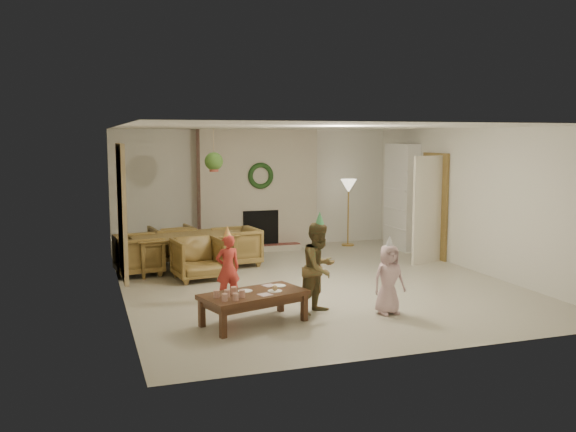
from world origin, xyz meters
name	(u,v)px	position (x,y,z in m)	size (l,w,h in m)	color
floor	(313,282)	(0.00, 0.00, 0.00)	(7.00, 7.00, 0.00)	#B7B29E
ceiling	(314,127)	(0.00, 0.00, 2.50)	(7.00, 7.00, 0.00)	white
wall_back	(255,189)	(0.00, 3.50, 1.25)	(7.00, 7.00, 0.00)	silver
wall_front	(430,240)	(0.00, -3.50, 1.25)	(7.00, 7.00, 0.00)	silver
wall_left	(120,213)	(-3.00, 0.00, 1.25)	(7.00, 7.00, 0.00)	silver
wall_right	(474,200)	(3.00, 0.00, 1.25)	(7.00, 7.00, 0.00)	silver
fireplace_mass	(258,189)	(0.00, 3.30, 1.25)	(2.50, 0.40, 2.50)	maroon
fireplace_hearth	(263,248)	(0.00, 2.95, 0.06)	(1.60, 0.30, 0.12)	maroon
fireplace_firebox	(260,228)	(0.00, 3.12, 0.45)	(0.75, 0.12, 0.75)	black
fireplace_wreath	(261,176)	(0.00, 3.07, 1.55)	(0.54, 0.54, 0.10)	#163614
floor_lamp_base	(348,245)	(1.94, 3.00, 0.01)	(0.27, 0.27, 0.03)	gold
floor_lamp_post	(348,215)	(1.94, 3.00, 0.67)	(0.03, 0.03, 1.30)	gold
floor_lamp_shade	(349,186)	(1.94, 3.00, 1.30)	(0.35, 0.35, 0.29)	beige
bookshelf_carcass	(401,197)	(2.84, 2.30, 1.10)	(0.30, 1.00, 2.20)	white
bookshelf_shelf_a	(400,227)	(2.82, 2.30, 0.45)	(0.30, 0.92, 0.03)	white
bookshelf_shelf_b	(400,209)	(2.82, 2.30, 0.85)	(0.30, 0.92, 0.03)	white
bookshelf_shelf_c	(401,190)	(2.82, 2.30, 1.25)	(0.30, 0.92, 0.03)	white
bookshelf_shelf_d	(401,170)	(2.82, 2.30, 1.65)	(0.30, 0.92, 0.03)	white
books_row_lower	(403,222)	(2.80, 2.15, 0.59)	(0.20, 0.40, 0.24)	maroon
books_row_mid	(398,202)	(2.80, 2.35, 0.99)	(0.20, 0.44, 0.24)	navy
books_row_upper	(402,184)	(2.80, 2.20, 1.38)	(0.20, 0.36, 0.22)	#9D9221
door_frame	(435,206)	(2.96, 1.20, 1.02)	(0.05, 0.86, 2.04)	olive
door_leaf	(428,210)	(2.58, 0.82, 1.00)	(0.05, 0.80, 2.00)	beige
curtain_panel	(122,211)	(-2.96, 0.20, 1.25)	(0.06, 1.20, 2.00)	tan
dining_table	(184,253)	(-1.84, 1.58, 0.32)	(1.80, 1.00, 0.63)	olive
dining_chair_near	(198,259)	(-1.74, 0.79, 0.35)	(0.75, 0.77, 0.70)	olive
dining_chair_far	(172,244)	(-1.94, 2.36, 0.35)	(0.75, 0.77, 0.70)	olive
dining_chair_left	(139,255)	(-2.62, 1.47, 0.35)	(0.75, 0.77, 0.70)	olive
dining_chair_right	(237,247)	(-0.86, 1.71, 0.35)	(0.75, 0.77, 0.70)	olive
hanging_plant_cord	(214,148)	(-1.30, 1.50, 2.15)	(0.01, 0.01, 0.70)	tan
hanging_plant_pot	(214,168)	(-1.30, 1.50, 1.80)	(0.16, 0.16, 0.12)	#963D30
hanging_plant_foliage	(214,161)	(-1.30, 1.50, 1.92)	(0.32, 0.32, 0.32)	#2E531B
coffee_table_top	(254,295)	(-1.51, -1.87, 0.37)	(1.31, 0.66, 0.06)	#4C2C19
coffee_table_apron	(254,300)	(-1.51, -1.87, 0.30)	(1.21, 0.56, 0.08)	#4C2C19
coffee_leg_fl	(223,324)	(-2.00, -2.30, 0.17)	(0.07, 0.07, 0.34)	#4C2C19
coffee_leg_fr	(304,308)	(-0.86, -1.95, 0.17)	(0.07, 0.07, 0.34)	#4C2C19
coffee_leg_bl	(202,313)	(-2.16, -1.79, 0.17)	(0.07, 0.07, 0.34)	#4C2C19
coffee_leg_br	(281,299)	(-1.02, -1.44, 0.17)	(0.07, 0.07, 0.34)	#4C2C19
cup_a	(225,297)	(-1.95, -2.16, 0.45)	(0.07, 0.07, 0.09)	silver
cup_b	(216,294)	(-2.01, -1.97, 0.45)	(0.07, 0.07, 0.09)	silver
cup_c	(236,297)	(-1.82, -2.17, 0.45)	(0.07, 0.07, 0.09)	silver
cup_d	(227,293)	(-1.88, -1.98, 0.45)	(0.07, 0.07, 0.09)	silver
cup_e	(242,294)	(-1.71, -2.06, 0.45)	(0.07, 0.07, 0.09)	silver
cup_f	(234,290)	(-1.77, -1.86, 0.45)	(0.07, 0.07, 0.09)	silver
plate_a	(245,291)	(-1.60, -1.77, 0.41)	(0.18, 0.18, 0.01)	white
plate_b	(275,291)	(-1.24, -1.89, 0.41)	(0.18, 0.18, 0.01)	white
plate_c	(279,286)	(-1.11, -1.64, 0.41)	(0.18, 0.18, 0.01)	white
food_scoop	(275,288)	(-1.24, -1.89, 0.45)	(0.07, 0.07, 0.07)	tan
napkin_left	(265,295)	(-1.41, -2.03, 0.41)	(0.15, 0.15, 0.01)	#D79EB1
napkin_right	(269,286)	(-1.23, -1.59, 0.41)	(0.15, 0.15, 0.01)	#D79EB1
child_red	(228,268)	(-1.58, -0.73, 0.48)	(0.35, 0.23, 0.97)	#B93127
party_hat_red	(227,232)	(-1.58, -0.73, 1.01)	(0.13, 0.13, 0.18)	#F4E851
child_plaid	(319,268)	(-0.55, -1.67, 0.61)	(0.60, 0.46, 1.23)	brown
party_hat_plaid	(320,219)	(-0.55, -1.67, 1.27)	(0.14, 0.14, 0.20)	#46A462
child_pink	(389,279)	(0.31, -2.00, 0.47)	(0.46, 0.30, 0.93)	beige
party_hat_pink	(390,242)	(0.31, -2.00, 0.97)	(0.12, 0.12, 0.17)	silver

